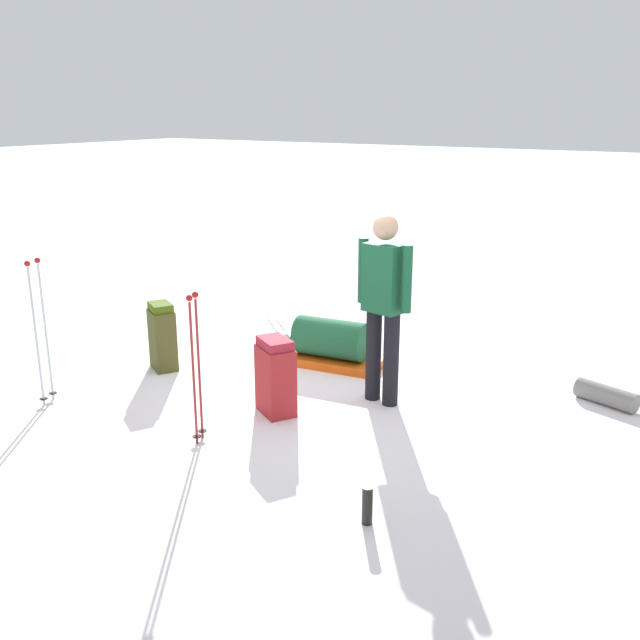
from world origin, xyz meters
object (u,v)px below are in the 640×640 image
ski_pair_near (290,339)px  backpack_large_dark (276,377)px  ski_poles_planted_far (40,325)px  sleeping_mat_rolled (606,395)px  backpack_bright (162,337)px  ski_poles_planted_near (196,361)px  skier_standing (384,300)px  thermos_bottle (367,505)px  gear_sled (331,344)px

ski_pair_near → backpack_large_dark: (1.73, 1.04, 0.32)m
ski_poles_planted_far → sleeping_mat_rolled: ski_poles_planted_far is taller
ski_poles_planted_far → backpack_large_dark: bearing=116.0°
backpack_bright → ski_poles_planted_far: bearing=-12.9°
ski_poles_planted_near → ski_poles_planted_far: (0.15, -1.68, 0.05)m
skier_standing → ski_pair_near: (-1.01, -1.70, -0.94)m
sleeping_mat_rolled → thermos_bottle: (2.82, -0.90, 0.04)m
ski_pair_near → sleeping_mat_rolled: bearing=90.0°
backpack_large_dark → backpack_bright: size_ratio=0.98×
gear_sled → sleeping_mat_rolled: 2.66m
skier_standing → gear_sled: (-0.57, -0.88, -0.73)m
ski_pair_near → backpack_bright: size_ratio=2.13×
gear_sled → sleeping_mat_rolled: gear_sled is taller
ski_pair_near → backpack_bright: backpack_bright is taller
ski_pair_near → thermos_bottle: bearing=42.1°
sleeping_mat_rolled → ski_poles_planted_near: bearing=-46.2°
ski_poles_planted_near → gear_sled: 2.10m
ski_poles_planted_near → thermos_bottle: 1.82m
skier_standing → thermos_bottle: (1.81, 0.84, -0.82)m
thermos_bottle → ski_pair_near: bearing=-137.9°
backpack_bright → gear_sled: backpack_bright is taller
backpack_large_dark → ski_poles_planted_near: bearing=-14.6°
skier_standing → ski_poles_planted_near: size_ratio=1.39×
ski_pair_near → ski_poles_planted_near: size_ratio=1.21×
skier_standing → backpack_large_dark: bearing=-42.6°
backpack_bright → gear_sled: bearing=126.1°
skier_standing → ski_poles_planted_far: bearing=-57.2°
skier_standing → ski_poles_planted_far: skier_standing is taller
backpack_large_dark → sleeping_mat_rolled: (-1.73, 2.40, -0.24)m
backpack_large_dark → gear_sled: 1.31m
backpack_large_dark → thermos_bottle: bearing=54.0°
backpack_bright → sleeping_mat_rolled: bearing=109.9°
backpack_large_dark → backpack_bright: 1.63m
gear_sled → thermos_bottle: size_ratio=4.25×
backpack_bright → sleeping_mat_rolled: (-1.45, 4.00, -0.25)m
skier_standing → thermos_bottle: bearing=25.0°
ski_poles_planted_near → ski_poles_planted_far: 1.68m
ski_poles_planted_far → sleeping_mat_rolled: bearing=121.7°
ski_poles_planted_far → ski_pair_near: bearing=162.5°
skier_standing → backpack_large_dark: skier_standing is taller
sleeping_mat_rolled → ski_poles_planted_far: bearing=-58.3°
skier_standing → backpack_bright: (0.44, -2.26, -0.61)m
ski_pair_near → backpack_large_dark: 2.04m
ski_pair_near → gear_sled: (0.44, 0.82, 0.21)m
ski_poles_planted_near → ski_pair_near: bearing=-161.4°
backpack_bright → ski_poles_planted_far: ski_poles_planted_far is taller
ski_poles_planted_far → sleeping_mat_rolled: 5.07m
ski_poles_planted_near → ski_poles_planted_far: bearing=-85.0°
backpack_large_dark → ski_poles_planted_near: 0.87m
ski_pair_near → skier_standing: bearing=59.3°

